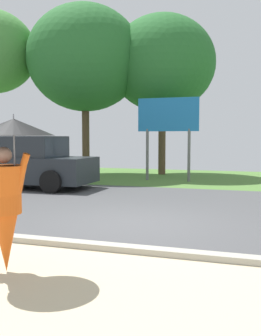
# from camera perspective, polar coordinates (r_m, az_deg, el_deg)

# --- Properties ---
(ground_plane) EXTENTS (40.00, 22.00, 0.20)m
(ground_plane) POSITION_cam_1_polar(r_m,az_deg,el_deg) (11.10, 4.92, -5.22)
(ground_plane) COLOR #4C4C4F
(monk_pedestrian) EXTENTS (1.11, 1.07, 2.13)m
(monk_pedestrian) POSITION_cam_1_polar(r_m,az_deg,el_deg) (5.40, -17.80, -3.03)
(monk_pedestrian) COLOR #E55B19
(monk_pedestrian) RESTS_ON ground_plane
(pickup_truck) EXTENTS (5.20, 2.28, 1.88)m
(pickup_truck) POSITION_cam_1_polar(r_m,az_deg,el_deg) (14.62, -15.45, 0.60)
(pickup_truck) COLOR #23282D
(pickup_truck) RESTS_ON ground_plane
(roadside_billboard) EXTENTS (2.60, 0.12, 3.50)m
(roadside_billboard) POSITION_cam_1_polar(r_m,az_deg,el_deg) (16.39, 5.59, 7.01)
(roadside_billboard) COLOR slate
(roadside_billboard) RESTS_ON ground_plane
(tree_center_back) EXTENTS (5.17, 5.17, 7.82)m
(tree_center_back) POSITION_cam_1_polar(r_m,az_deg,el_deg) (19.63, 4.76, 15.13)
(tree_center_back) COLOR brown
(tree_center_back) RESTS_ON ground_plane
(tree_right_far) EXTENTS (5.59, 5.59, 8.20)m
(tree_right_far) POSITION_cam_1_polar(r_m,az_deg,el_deg) (19.48, -6.75, 15.78)
(tree_right_far) COLOR brown
(tree_right_far) RESTS_ON ground_plane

